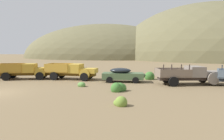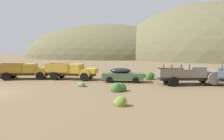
{
  "view_description": "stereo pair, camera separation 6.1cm",
  "coord_description": "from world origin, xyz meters",
  "views": [
    {
      "loc": [
        12.61,
        -13.35,
        3.49
      ],
      "look_at": [
        8.65,
        5.97,
        1.51
      ],
      "focal_mm": 31.12,
      "sensor_mm": 36.0,
      "label": 1
    },
    {
      "loc": [
        12.67,
        -13.34,
        3.49
      ],
      "look_at": [
        8.65,
        5.97,
        1.51
      ],
      "focal_mm": 31.12,
      "sensor_mm": 36.0,
      "label": 2
    }
  ],
  "objects": [
    {
      "name": "bush_between_trucks",
      "position": [
        5.97,
        4.34,
        0.15
      ],
      "size": [
        0.8,
        0.64,
        0.56
      ],
      "color": "#5B8E42",
      "rests_on": "ground"
    },
    {
      "name": "hill_far_right",
      "position": [
        -10.79,
        79.05,
        0.0
      ],
      "size": [
        78.98,
        53.1,
        31.97
      ],
      "primitive_type": "ellipsoid",
      "color": "brown",
      "rests_on": "ground"
    },
    {
      "name": "bush_front_left",
      "position": [
        9.88,
        2.92,
        0.26
      ],
      "size": [
        1.3,
        1.3,
        1.01
      ],
      "color": "#3D702D",
      "rests_on": "ground"
    },
    {
      "name": "bush_lone_scrub",
      "position": [
        10.68,
        -1.4,
        0.18
      ],
      "size": [
        0.93,
        0.82,
        0.81
      ],
      "color": "olive",
      "rests_on": "ground"
    },
    {
      "name": "car_weathered_green",
      "position": [
        9.62,
        7.92,
        0.82
      ],
      "size": [
        4.91,
        2.3,
        1.57
      ],
      "rotation": [
        0.0,
        0.0,
        0.11
      ],
      "color": "#47603D",
      "rests_on": "ground"
    },
    {
      "name": "hill_distant",
      "position": [
        36.2,
        84.22,
        0.0
      ],
      "size": [
        80.12,
        85.25,
        47.9
      ],
      "primitive_type": "ellipsoid",
      "color": "brown",
      "rests_on": "ground"
    },
    {
      "name": "bush_front_right",
      "position": [
        12.39,
        10.45,
        0.31
      ],
      "size": [
        1.2,
        1.22,
        1.24
      ],
      "color": "#3D702D",
      "rests_on": "ground"
    },
    {
      "name": "truck_mustard",
      "position": [
        -2.18,
        7.8,
        1.02
      ],
      "size": [
        6.56,
        3.91,
        1.91
      ],
      "rotation": [
        0.0,
        0.0,
        0.32
      ],
      "color": "#593D12",
      "rests_on": "ground"
    },
    {
      "name": "truck_faded_yellow",
      "position": [
        3.55,
        8.54,
        1.01
      ],
      "size": [
        6.18,
        2.37,
        1.91
      ],
      "rotation": [
        0.0,
        0.0,
        0.01
      ],
      "color": "brown",
      "rests_on": "ground"
    },
    {
      "name": "truck_primer_gray",
      "position": [
        16.8,
        7.76,
        1.02
      ],
      "size": [
        6.89,
        3.73,
        2.16
      ],
      "rotation": [
        0.0,
        0.0,
        0.24
      ],
      "color": "#3D322D",
      "rests_on": "ground"
    }
  ]
}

